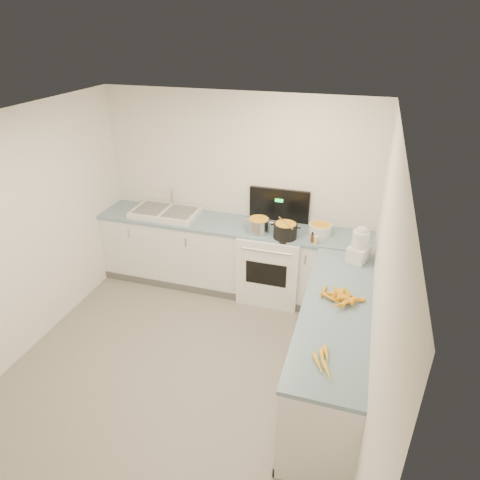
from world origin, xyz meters
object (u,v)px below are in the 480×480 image
(spice_jar, at_px, (316,241))
(stove, at_px, (272,262))
(steel_pot, at_px, (258,226))
(extract_bottle, at_px, (312,238))
(mixing_bowl, at_px, (320,229))
(food_processor, at_px, (359,247))
(sink, at_px, (166,212))
(black_pot, at_px, (285,231))

(spice_jar, bearing_deg, stove, 157.14)
(steel_pot, bearing_deg, extract_bottle, -5.63)
(mixing_bowl, distance_m, food_processor, 0.70)
(sink, distance_m, steel_pot, 1.30)
(black_pot, bearing_deg, extract_bottle, -3.78)
(extract_bottle, bearing_deg, black_pot, 176.22)
(stove, xyz_separation_m, extract_bottle, (0.50, -0.19, 0.52))
(stove, xyz_separation_m, sink, (-1.45, 0.02, 0.50))
(stove, height_order, sink, stove)
(stove, relative_size, spice_jar, 15.60)
(steel_pot, distance_m, mixing_bowl, 0.73)
(stove, relative_size, steel_pot, 5.06)
(sink, height_order, extract_bottle, sink)
(sink, xyz_separation_m, extract_bottle, (1.95, -0.20, 0.01))
(sink, bearing_deg, food_processor, -11.11)
(mixing_bowl, xyz_separation_m, food_processor, (0.47, -0.52, 0.10))
(food_processor, bearing_deg, steel_pot, 163.57)
(stove, height_order, black_pot, stove)
(mixing_bowl, bearing_deg, food_processor, -47.79)
(mixing_bowl, bearing_deg, extract_bottle, -104.08)
(steel_pot, height_order, extract_bottle, steel_pot)
(stove, relative_size, sink, 1.58)
(steel_pot, xyz_separation_m, black_pot, (0.34, -0.04, -0.00))
(stove, distance_m, spice_jar, 0.78)
(sink, height_order, food_processor, food_processor)
(black_pot, xyz_separation_m, spice_jar, (0.37, -0.07, -0.03))
(stove, distance_m, extract_bottle, 0.74)
(stove, xyz_separation_m, steel_pot, (-0.16, -0.12, 0.54))
(sink, distance_m, mixing_bowl, 2.01)
(mixing_bowl, distance_m, spice_jar, 0.28)
(mixing_bowl, relative_size, food_processor, 0.70)
(sink, bearing_deg, mixing_bowl, 0.86)
(steel_pot, bearing_deg, food_processor, -16.43)
(stove, height_order, extract_bottle, stove)
(steel_pot, relative_size, food_processor, 0.70)
(food_processor, bearing_deg, stove, 155.34)
(sink, height_order, mixing_bowl, sink)
(food_processor, bearing_deg, mixing_bowl, 132.21)
(food_processor, bearing_deg, extract_bottle, 151.64)
(sink, relative_size, extract_bottle, 8.69)
(stove, height_order, mixing_bowl, stove)
(black_pot, height_order, mixing_bowl, black_pot)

